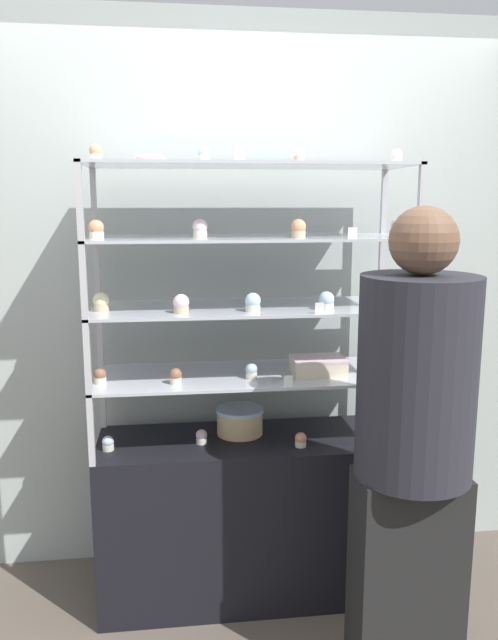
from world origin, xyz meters
name	(u,v)px	position (x,y,z in m)	size (l,w,h in m)	color
ground_plane	(249,588)	(0.00, 0.00, 0.00)	(20.00, 20.00, 0.00)	brown
back_wall	(239,298)	(0.00, 0.37, 1.30)	(8.00, 0.05, 2.60)	#A8B2AD
display_base	(249,515)	(0.00, 0.00, 0.37)	(1.32, 0.46, 0.73)	black
display_riser_lower	(249,377)	(0.00, 0.00, 1.01)	(1.32, 0.46, 0.29)	#B7B7BC
display_riser_middle	(249,311)	(0.00, 0.00, 1.30)	(1.32, 0.46, 0.29)	#B7B7BC
display_riser_upper	(249,241)	(0.00, 0.00, 1.60)	(1.32, 0.46, 0.29)	#B7B7BC
display_riser_top	(249,168)	(0.00, 0.00, 1.89)	(1.32, 0.46, 0.29)	#B7B7BC
layer_cake_centerpiece	(240,421)	(-0.03, 0.05, 0.79)	(0.21, 0.21, 0.12)	#DBBC84
sheet_cake_frosted	(318,366)	(0.29, -0.05, 1.07)	(0.23, 0.16, 0.07)	beige
cupcake_0	(108,443)	(-0.60, -0.07, 0.76)	(0.05, 0.05, 0.06)	beige
cupcake_1	(202,437)	(-0.21, -0.04, 0.76)	(0.05, 0.05, 0.06)	beige
cupcake_2	(301,440)	(0.20, -0.13, 0.76)	(0.05, 0.05, 0.06)	white
cupcake_3	(386,430)	(0.60, -0.06, 0.76)	(0.05, 0.05, 0.06)	beige
price_tag_0	(365,446)	(0.46, -0.21, 0.76)	(0.04, 0.00, 0.04)	white
cupcake_4	(100,376)	(-0.62, -0.08, 1.06)	(0.05, 0.05, 0.07)	beige
cupcake_5	(176,376)	(-0.31, -0.12, 1.06)	(0.05, 0.05, 0.07)	beige
cupcake_6	(252,371)	(0.00, -0.08, 1.06)	(0.05, 0.05, 0.07)	beige
cupcake_7	(393,367)	(0.61, -0.08, 1.06)	(0.05, 0.05, 0.07)	beige
price_tag_1	(288,381)	(0.13, -0.21, 1.05)	(0.04, 0.00, 0.04)	white
cupcake_8	(101,302)	(-0.61, -0.04, 1.36)	(0.06, 0.06, 0.08)	#CCB28C
cupcake_9	(181,304)	(-0.29, -0.13, 1.36)	(0.06, 0.06, 0.08)	#CCB28C
cupcake_10	(252,303)	(0.00, -0.12, 1.36)	(0.06, 0.06, 0.08)	beige
cupcake_11	(326,301)	(0.30, -0.12, 1.36)	(0.06, 0.06, 0.08)	white
cupcake_12	(393,297)	(0.61, -0.05, 1.36)	(0.06, 0.06, 0.08)	beige
price_tag_2	(320,308)	(0.25, -0.21, 1.34)	(0.04, 0.00, 0.04)	white
cupcake_13	(96,230)	(-0.61, -0.08, 1.65)	(0.06, 0.06, 0.07)	beige
cupcake_14	(200,229)	(-0.20, -0.05, 1.65)	(0.06, 0.06, 0.07)	beige
cupcake_15	(299,229)	(0.19, -0.10, 1.65)	(0.06, 0.06, 0.07)	#CCB28C
cupcake_16	(398,228)	(0.61, -0.07, 1.65)	(0.06, 0.06, 0.07)	beige
price_tag_3	(353,233)	(0.38, -0.21, 1.64)	(0.04, 0.00, 0.04)	white
cupcake_17	(96,153)	(-0.59, -0.11, 1.94)	(0.05, 0.05, 0.06)	white
cupcake_18	(203,154)	(-0.19, -0.10, 1.94)	(0.05, 0.05, 0.06)	beige
cupcake_19	(299,155)	(0.19, -0.07, 1.94)	(0.05, 0.05, 0.06)	#CCB28C
cupcake_20	(397,157)	(0.60, -0.04, 1.94)	(0.05, 0.05, 0.06)	beige
price_tag_4	(239,154)	(-0.06, -0.21, 1.93)	(0.04, 0.00, 0.04)	white
donut_glazed	(151,159)	(-0.39, 0.02, 1.92)	(0.12, 0.12, 0.03)	#EFB2BC
customer_figure	(413,441)	(0.50, -0.60, 0.93)	(0.41, 0.41, 1.74)	black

